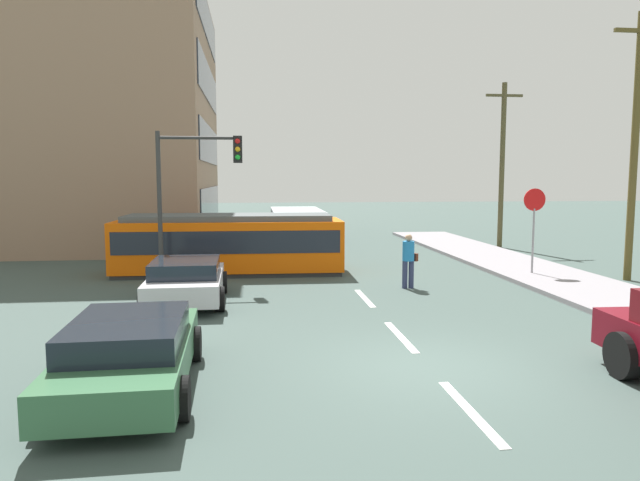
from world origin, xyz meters
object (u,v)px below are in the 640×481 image
(city_bus, at_px, (297,224))
(parked_sedan_far, at_px, (204,244))
(stop_sign, at_px, (534,213))
(pedestrian_crossing, at_px, (409,258))
(traffic_light_mast, at_px, (193,178))
(streetcar_tram, at_px, (229,243))
(utility_pole_mid, at_px, (502,162))
(parked_sedan_mid, at_px, (186,280))
(utility_pole_near, at_px, (635,143))
(parked_sedan_near, at_px, (130,352))

(city_bus, height_order, parked_sedan_far, city_bus)
(city_bus, bearing_deg, stop_sign, -56.42)
(pedestrian_crossing, distance_m, traffic_light_mast, 7.14)
(streetcar_tram, height_order, parked_sedan_far, streetcar_tram)
(city_bus, xyz_separation_m, parked_sedan_far, (-4.27, -4.96, -0.40))
(streetcar_tram, bearing_deg, utility_pole_mid, 25.95)
(parked_sedan_mid, bearing_deg, pedestrian_crossing, 11.81)
(stop_sign, height_order, utility_pole_near, utility_pole_near)
(streetcar_tram, relative_size, utility_pole_near, 0.92)
(streetcar_tram, xyz_separation_m, parked_sedan_mid, (-0.97, -4.90, -0.46))
(parked_sedan_near, distance_m, stop_sign, 14.91)
(parked_sedan_far, xyz_separation_m, traffic_light_mast, (0.20, -6.04, 2.75))
(streetcar_tram, distance_m, utility_pole_near, 13.91)
(parked_sedan_near, bearing_deg, streetcar_tram, 84.39)
(pedestrian_crossing, xyz_separation_m, parked_sedan_near, (-6.68, -7.90, -0.32))
(city_bus, relative_size, parked_sedan_mid, 1.46)
(utility_pole_mid, bearing_deg, stop_sign, -106.64)
(stop_sign, bearing_deg, traffic_light_mast, -179.61)
(parked_sedan_mid, relative_size, utility_pole_mid, 0.52)
(stop_sign, bearing_deg, parked_sedan_near, -140.53)
(stop_sign, bearing_deg, streetcar_tram, 169.01)
(parked_sedan_mid, distance_m, parked_sedan_far, 8.86)
(city_bus, bearing_deg, pedestrian_crossing, -78.69)
(traffic_light_mast, height_order, utility_pole_near, utility_pole_near)
(streetcar_tram, height_order, utility_pole_mid, utility_pole_mid)
(traffic_light_mast, bearing_deg, parked_sedan_near, -90.75)
(streetcar_tram, xyz_separation_m, traffic_light_mast, (-1.00, -2.08, 2.29))
(parked_sedan_far, bearing_deg, utility_pole_mid, 9.17)
(traffic_light_mast, bearing_deg, pedestrian_crossing, -12.47)
(parked_sedan_mid, height_order, stop_sign, stop_sign)
(streetcar_tram, relative_size, pedestrian_crossing, 4.76)
(city_bus, bearing_deg, traffic_light_mast, -110.28)
(city_bus, distance_m, parked_sedan_near, 20.78)
(city_bus, distance_m, utility_pole_mid, 10.54)
(parked_sedan_near, height_order, utility_pole_mid, utility_pole_mid)
(parked_sedan_mid, bearing_deg, city_bus, 73.72)
(city_bus, bearing_deg, streetcar_tram, -108.97)
(parked_sedan_far, relative_size, traffic_light_mast, 0.91)
(city_bus, distance_m, traffic_light_mast, 11.96)
(parked_sedan_near, xyz_separation_m, parked_sedan_mid, (0.15, 6.53, -0.00))
(utility_pole_mid, bearing_deg, pedestrian_crossing, -126.53)
(streetcar_tram, distance_m, utility_pole_mid, 14.53)
(parked_sedan_far, height_order, traffic_light_mast, traffic_light_mast)
(streetcar_tram, distance_m, parked_sedan_mid, 5.01)
(city_bus, relative_size, traffic_light_mast, 1.24)
(stop_sign, bearing_deg, parked_sedan_mid, -165.63)
(city_bus, xyz_separation_m, stop_sign, (7.25, -10.93, 1.17))
(parked_sedan_near, bearing_deg, pedestrian_crossing, 49.77)
(parked_sedan_far, xyz_separation_m, stop_sign, (11.52, -5.97, 1.57))
(city_bus, relative_size, pedestrian_crossing, 3.56)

